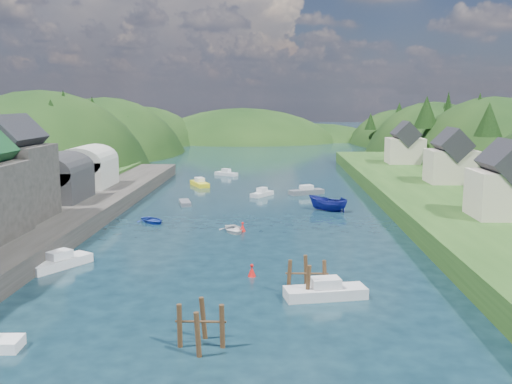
{
  "coord_description": "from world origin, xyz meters",
  "views": [
    {
      "loc": [
        2.39,
        -39.14,
        14.87
      ],
      "look_at": [
        0.0,
        28.0,
        4.0
      ],
      "focal_mm": 40.0,
      "sensor_mm": 36.0,
      "label": 1
    }
  ],
  "objects_px": {
    "piling_cluster_near": "(201,330)",
    "channel_buoy_near": "(252,271)",
    "channel_buoy_far": "(243,227)",
    "piling_cluster_far": "(307,280)"
  },
  "relations": [
    {
      "from": "channel_buoy_far",
      "to": "channel_buoy_near",
      "type": "bearing_deg",
      "value": -83.95
    },
    {
      "from": "channel_buoy_near",
      "to": "channel_buoy_far",
      "type": "xyz_separation_m",
      "value": [
        -1.78,
        16.81,
        0.0
      ]
    },
    {
      "from": "piling_cluster_near",
      "to": "channel_buoy_near",
      "type": "xyz_separation_m",
      "value": [
        2.47,
        14.25,
        -0.63
      ]
    },
    {
      "from": "piling_cluster_far",
      "to": "channel_buoy_near",
      "type": "distance_m",
      "value": 6.17
    },
    {
      "from": "channel_buoy_near",
      "to": "channel_buoy_far",
      "type": "relative_size",
      "value": 1.0
    },
    {
      "from": "piling_cluster_far",
      "to": "channel_buoy_far",
      "type": "bearing_deg",
      "value": 106.48
    },
    {
      "from": "piling_cluster_near",
      "to": "channel_buoy_far",
      "type": "relative_size",
      "value": 3.05
    },
    {
      "from": "piling_cluster_near",
      "to": "piling_cluster_far",
      "type": "xyz_separation_m",
      "value": [
        6.92,
        10.01,
        -0.03
      ]
    },
    {
      "from": "piling_cluster_near",
      "to": "piling_cluster_far",
      "type": "bearing_deg",
      "value": 55.35
    },
    {
      "from": "piling_cluster_far",
      "to": "channel_buoy_far",
      "type": "height_order",
      "value": "piling_cluster_far"
    }
  ]
}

